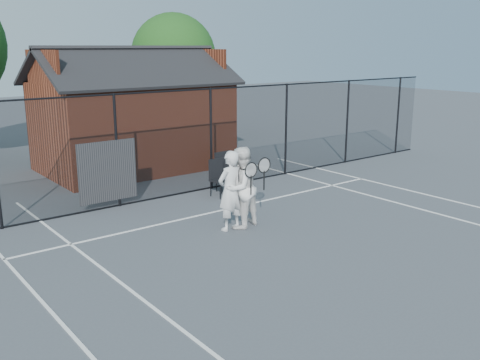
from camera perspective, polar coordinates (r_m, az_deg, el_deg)
ground at (r=11.86m, az=6.94°, el=-6.58°), size 80.00×80.00×0.00m
court_lines at (r=11.03m, az=11.82°, el=-8.38°), size 11.02×18.00×0.01m
fence at (r=15.14m, az=-7.17°, el=3.63°), size 22.04×3.00×3.00m
clubhouse at (r=18.97m, az=-11.33°, el=6.06°), size 6.50×4.36×4.19m
tree_right at (r=26.03m, az=-7.10°, el=12.98°), size 3.97×3.97×5.70m
player_front at (r=12.28m, az=-1.05°, el=-1.13°), size 0.86×0.66×1.88m
player_back at (r=12.45m, az=0.08°, el=-0.81°), size 1.12×0.94×1.92m
chair_left at (r=15.13m, az=-2.06°, el=0.15°), size 0.54×0.56×1.04m
chair_right at (r=15.63m, az=-1.36°, el=0.78°), size 0.60×0.62×1.14m
waste_bin at (r=15.90m, az=-0.13°, el=0.08°), size 0.51×0.51×0.63m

